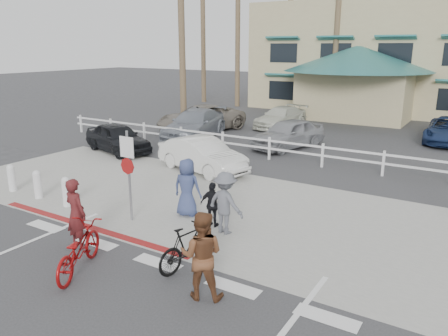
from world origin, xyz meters
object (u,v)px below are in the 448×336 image
Objects in this scene: car_white_sedan at (202,155)px; sign_post at (129,172)px; bike_red at (78,249)px; bike_black at (188,247)px; car_red_compact at (118,138)px.

sign_post is at bearing -152.47° from car_white_sedan.
bike_red is 8.33m from car_white_sedan.
car_red_compact is (-9.39, 7.27, 0.16)m from bike_black.
car_red_compact reaches higher than bike_black.
bike_black is 0.42× the size of car_white_sedan.
car_red_compact is at bearing 137.29° from sign_post.
bike_red is (1.07, -2.78, -0.92)m from sign_post.
bike_black is at bearing -24.64° from sign_post.
bike_red is at bearing -149.36° from car_white_sedan.
bike_red is at bearing 46.68° from bike_black.
car_red_compact reaches higher than bike_red.
car_white_sedan is at bearing -81.55° from car_red_compact.
bike_red is 11.44m from car_red_compact.
bike_black is 0.43× the size of car_red_compact.
bike_black is at bearing -112.24° from car_red_compact.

